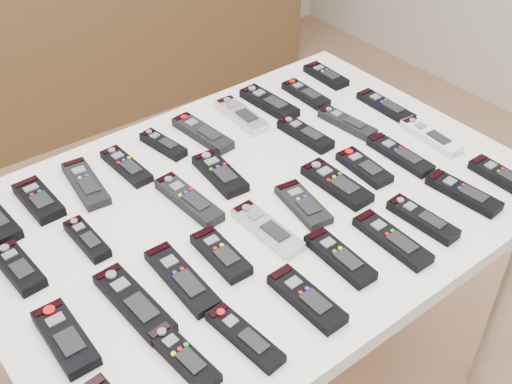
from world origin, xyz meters
TOP-DOWN VIEW (x-y plane):
  - table at (0.00, 0.03)m, footprint 1.25×0.88m
  - sideboard at (0.67, 1.78)m, footprint 1.71×0.46m
  - remote_1 at (-0.39, 0.32)m, footprint 0.06×0.15m
  - remote_2 at (-0.28, 0.31)m, footprint 0.08×0.19m
  - remote_3 at (-0.17, 0.31)m, footprint 0.06×0.17m
  - remote_4 at (-0.06, 0.33)m, footprint 0.06×0.14m
  - remote_5 at (0.05, 0.31)m, footprint 0.07×0.20m
  - remote_6 at (0.18, 0.32)m, footprint 0.06×0.18m
  - remote_7 at (0.28, 0.32)m, footprint 0.07×0.19m
  - remote_8 at (0.39, 0.30)m, footprint 0.05×0.16m
  - remote_9 at (0.51, 0.34)m, footprint 0.06×0.15m
  - remote_10 at (-0.51, 0.14)m, footprint 0.06×0.15m
  - remote_11 at (-0.36, 0.14)m, footprint 0.04×0.14m
  - remote_12 at (-0.13, 0.11)m, footprint 0.06×0.20m
  - remote_13 at (-0.01, 0.15)m, footprint 0.08×0.17m
  - remote_14 at (0.26, 0.14)m, footprint 0.06×0.17m
  - remote_15 at (0.38, 0.12)m, footprint 0.06×0.17m
  - remote_16 at (0.52, 0.11)m, footprint 0.05×0.18m
  - remote_17 at (-0.51, -0.07)m, footprint 0.06×0.17m
  - remote_18 at (-0.37, -0.08)m, footprint 0.07×0.21m
  - remote_19 at (-0.27, -0.08)m, footprint 0.06×0.20m
  - remote_20 at (-0.17, -0.07)m, footprint 0.06×0.15m
  - remote_21 at (-0.05, -0.07)m, footprint 0.06×0.19m
  - remote_22 at (0.07, -0.06)m, footprint 0.08×0.16m
  - remote_23 at (0.18, -0.05)m, footprint 0.06×0.18m
  - remote_24 at (0.27, -0.05)m, footprint 0.07×0.15m
  - remote_25 at (0.38, -0.07)m, footprint 0.05×0.18m
  - remote_26 at (0.50, -0.06)m, footprint 0.06×0.18m
  - remote_28 at (-0.37, -0.24)m, footprint 0.06×0.16m
  - remote_29 at (-0.26, -0.27)m, footprint 0.06×0.17m
  - remote_30 at (-0.11, -0.27)m, footprint 0.06×0.17m
  - remote_31 at (0.01, -0.23)m, footprint 0.06×0.17m
  - remote_32 at (0.14, -0.26)m, footprint 0.06×0.19m
  - remote_33 at (0.24, -0.26)m, footprint 0.05×0.17m
  - remote_34 at (0.38, -0.26)m, footprint 0.07×0.18m
  - remote_35 at (0.50, -0.28)m, footprint 0.05×0.16m

SIDE VIEW (x-z plane):
  - sideboard at x=0.67m, z-range 0.00..0.85m
  - table at x=0.00m, z-range 0.33..1.11m
  - remote_3 at x=-0.17m, z-range 0.78..0.80m
  - remote_16 at x=0.52m, z-range 0.78..0.80m
  - remote_22 at x=0.07m, z-range 0.78..0.80m
  - remote_9 at x=0.51m, z-range 0.78..0.80m
  - remote_2 at x=-0.28m, z-range 0.78..0.80m
  - remote_8 at x=0.39m, z-range 0.78..0.80m
  - remote_25 at x=0.38m, z-range 0.78..0.80m
  - remote_19 at x=-0.27m, z-range 0.78..0.80m
  - remote_21 at x=-0.05m, z-range 0.78..0.80m
  - remote_24 at x=0.27m, z-range 0.78..0.80m
  - remote_29 at x=-0.26m, z-range 0.78..0.80m
  - remote_26 at x=0.50m, z-range 0.78..0.80m
  - remote_15 at x=0.38m, z-range 0.78..0.80m
  - remote_4 at x=-0.06m, z-range 0.78..0.80m
  - remote_32 at x=0.14m, z-range 0.78..0.80m
  - remote_11 at x=-0.36m, z-range 0.78..0.80m
  - remote_18 at x=-0.37m, z-range 0.78..0.80m
  - remote_34 at x=0.38m, z-range 0.78..0.80m
  - remote_13 at x=-0.01m, z-range 0.78..0.80m
  - remote_28 at x=-0.37m, z-range 0.78..0.80m
  - remote_23 at x=0.18m, z-range 0.78..0.80m
  - remote_5 at x=0.05m, z-range 0.78..0.80m
  - remote_1 at x=-0.39m, z-range 0.78..0.80m
  - remote_7 at x=0.28m, z-range 0.78..0.80m
  - remote_6 at x=0.18m, z-range 0.78..0.80m
  - remote_35 at x=0.50m, z-range 0.78..0.80m
  - remote_33 at x=0.24m, z-range 0.78..0.80m
  - remote_31 at x=0.01m, z-range 0.78..0.80m
  - remote_10 at x=-0.51m, z-range 0.78..0.80m
  - remote_14 at x=0.26m, z-range 0.78..0.80m
  - remote_30 at x=-0.11m, z-range 0.78..0.80m
  - remote_20 at x=-0.17m, z-range 0.78..0.80m
  - remote_12 at x=-0.13m, z-range 0.78..0.80m
  - remote_17 at x=-0.51m, z-range 0.78..0.80m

